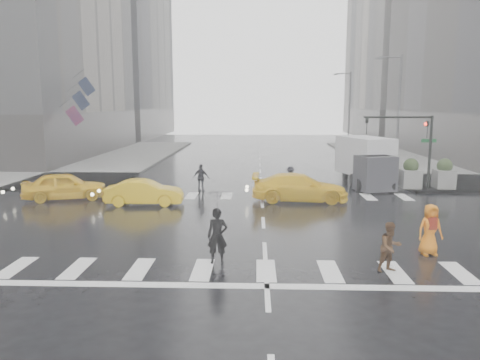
{
  "coord_description": "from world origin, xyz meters",
  "views": [
    {
      "loc": [
        -0.33,
        -20.04,
        5.16
      ],
      "look_at": [
        -1.1,
        2.0,
        1.57
      ],
      "focal_mm": 35.0,
      "sensor_mm": 36.0,
      "label": 1
    }
  ],
  "objects_px": {
    "pedestrian_orange": "(430,230)",
    "box_truck": "(367,160)",
    "traffic_signal_pole": "(414,137)",
    "taxi_mid": "(144,192)",
    "pedestrian_brown": "(390,247)",
    "taxi_front": "(65,186)"
  },
  "relations": [
    {
      "from": "traffic_signal_pole",
      "to": "box_truck",
      "type": "distance_m",
      "value": 3.25
    },
    {
      "from": "pedestrian_orange",
      "to": "box_truck",
      "type": "height_order",
      "value": "box_truck"
    },
    {
      "from": "taxi_front",
      "to": "box_truck",
      "type": "relative_size",
      "value": 0.76
    },
    {
      "from": "taxi_front",
      "to": "box_truck",
      "type": "distance_m",
      "value": 18.21
    },
    {
      "from": "taxi_front",
      "to": "box_truck",
      "type": "xyz_separation_m",
      "value": [
        17.48,
        5.02,
        0.88
      ]
    },
    {
      "from": "pedestrian_brown",
      "to": "traffic_signal_pole",
      "type": "bearing_deg",
      "value": 47.75
    },
    {
      "from": "traffic_signal_pole",
      "to": "pedestrian_orange",
      "type": "height_order",
      "value": "traffic_signal_pole"
    },
    {
      "from": "pedestrian_orange",
      "to": "box_truck",
      "type": "relative_size",
      "value": 0.31
    },
    {
      "from": "traffic_signal_pole",
      "to": "taxi_mid",
      "type": "distance_m",
      "value": 15.97
    },
    {
      "from": "pedestrian_brown",
      "to": "box_truck",
      "type": "xyz_separation_m",
      "value": [
        2.9,
        15.66,
        0.84
      ]
    },
    {
      "from": "taxi_mid",
      "to": "box_truck",
      "type": "bearing_deg",
      "value": -67.05
    },
    {
      "from": "pedestrian_orange",
      "to": "taxi_front",
      "type": "bearing_deg",
      "value": 142.49
    },
    {
      "from": "pedestrian_brown",
      "to": "taxi_front",
      "type": "distance_m",
      "value": 18.05
    },
    {
      "from": "traffic_signal_pole",
      "to": "taxi_front",
      "type": "bearing_deg",
      "value": -170.44
    },
    {
      "from": "pedestrian_brown",
      "to": "taxi_mid",
      "type": "height_order",
      "value": "pedestrian_brown"
    },
    {
      "from": "traffic_signal_pole",
      "to": "taxi_front",
      "type": "xyz_separation_m",
      "value": [
        -19.74,
        -3.32,
        -2.47
      ]
    },
    {
      "from": "taxi_front",
      "to": "box_truck",
      "type": "height_order",
      "value": "box_truck"
    },
    {
      "from": "traffic_signal_pole",
      "to": "taxi_front",
      "type": "distance_m",
      "value": 20.17
    },
    {
      "from": "traffic_signal_pole",
      "to": "taxi_mid",
      "type": "xyz_separation_m",
      "value": [
        -15.11,
        -4.51,
        -2.56
      ]
    },
    {
      "from": "pedestrian_orange",
      "to": "pedestrian_brown",
      "type": "bearing_deg",
      "value": -145.77
    },
    {
      "from": "pedestrian_brown",
      "to": "pedestrian_orange",
      "type": "height_order",
      "value": "pedestrian_orange"
    },
    {
      "from": "pedestrian_orange",
      "to": "taxi_mid",
      "type": "height_order",
      "value": "pedestrian_orange"
    }
  ]
}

